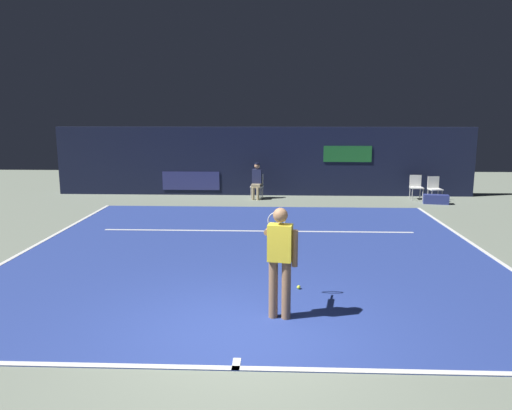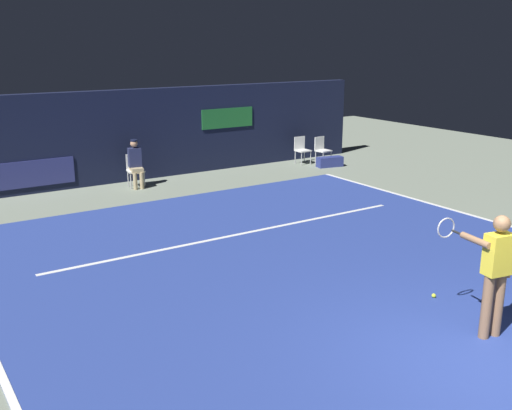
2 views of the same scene
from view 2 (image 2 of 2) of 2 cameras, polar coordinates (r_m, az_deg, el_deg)
name	(u,v)px [view 2 (image 2 of 2)]	position (r m, az deg, el deg)	size (l,w,h in m)	color
ground_plane	(293,262)	(10.83, 3.62, -5.52)	(31.71, 31.71, 0.00)	gray
court_surface	(293,262)	(10.83, 3.62, -5.49)	(10.55, 10.67, 0.01)	navy
line_sideline_left	(476,216)	(14.42, 20.54, -1.04)	(0.10, 10.67, 0.01)	white
line_service	(240,234)	(12.28, -1.58, -2.84)	(8.23, 0.10, 0.01)	white
back_wall	(129,136)	(17.29, -12.22, 6.59)	(15.88, 0.33, 2.60)	#141933
tennis_player	(495,268)	(8.45, 22.13, -5.72)	(0.51, 1.00, 1.73)	#8C6647
line_judge_on_chair	(135,163)	(16.46, -11.60, 4.01)	(0.49, 0.57, 1.32)	white
courtside_chair_near	(322,149)	(19.50, 6.40, 5.45)	(0.48, 0.46, 0.88)	white
courtside_chair_far	(302,148)	(19.46, 4.45, 5.48)	(0.44, 0.42, 0.88)	white
tennis_ball	(434,296)	(9.74, 16.84, -8.40)	(0.07, 0.07, 0.07)	#CCE033
equipment_bag	(330,162)	(19.10, 7.16, 4.18)	(0.84, 0.32, 0.32)	navy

